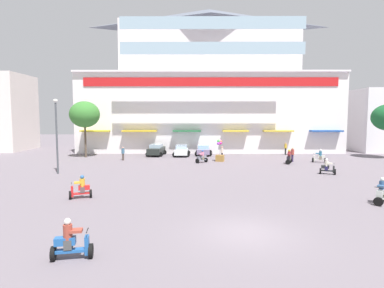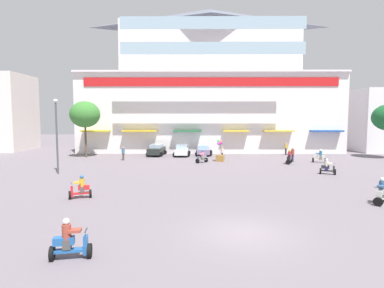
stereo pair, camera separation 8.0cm
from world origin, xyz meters
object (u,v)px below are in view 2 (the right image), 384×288
object	(u,v)px
pedestrian_0	(286,148)
balloon_vendor_cart	(220,153)
scooter_rider_7	(202,157)
streetlamp_near	(57,130)
parked_car_2	(204,150)
scooter_rider_2	(81,189)
pedestrian_1	(222,152)
parked_car_1	(182,150)
pedestrian_2	(293,154)
parked_car_0	(157,150)
scooter_rider_5	(70,242)
scooter_rider_4	(381,193)
scooter_rider_6	(328,168)
plaza_tree_0	(85,115)
scooter_rider_1	(289,158)
pedestrian_3	(123,153)
scooter_rider_0	(320,157)

from	to	relation	value
pedestrian_0	balloon_vendor_cart	size ratio (longest dim) A/B	0.66
scooter_rider_7	streetlamp_near	distance (m)	15.29
parked_car_2	balloon_vendor_cart	distance (m)	6.16
parked_car_2	scooter_rider_2	distance (m)	23.99
pedestrian_1	streetlamp_near	bearing A→B (deg)	-151.11
parked_car_1	pedestrian_1	bearing A→B (deg)	-42.73
scooter_rider_2	pedestrian_2	size ratio (longest dim) A/B	0.91
parked_car_0	scooter_rider_5	xyz separation A→B (m)	(0.51, -30.63, -0.14)
parked_car_1	scooter_rider_2	bearing A→B (deg)	-104.30
pedestrian_0	parked_car_1	bearing A→B (deg)	-175.51
pedestrian_2	balloon_vendor_cart	world-z (taller)	balloon_vendor_cart
parked_car_0	scooter_rider_4	xyz separation A→B (m)	(16.10, -23.21, -0.12)
scooter_rider_6	streetlamp_near	distance (m)	24.52
plaza_tree_0	scooter_rider_1	bearing A→B (deg)	-12.57
pedestrian_2	pedestrian_3	world-z (taller)	pedestrian_2
parked_car_2	scooter_rider_6	xyz separation A→B (m)	(10.69, -13.95, -0.11)
plaza_tree_0	scooter_rider_1	distance (m)	25.19
parked_car_2	scooter_rider_7	bearing A→B (deg)	-93.30
parked_car_0	parked_car_2	distance (m)	6.29
scooter_rider_0	pedestrian_0	bearing A→B (deg)	104.33
parked_car_1	pedestrian_2	world-z (taller)	pedestrian_2
scooter_rider_1	streetlamp_near	bearing A→B (deg)	-164.65
scooter_rider_5	pedestrian_0	size ratio (longest dim) A/B	0.92
scooter_rider_1	scooter_rider_5	distance (m)	27.74
scooter_rider_6	scooter_rider_7	bearing A→B (deg)	147.61
parked_car_1	scooter_rider_7	world-z (taller)	scooter_rider_7
parked_car_2	scooter_rider_1	bearing A→B (deg)	-39.92
parked_car_1	scooter_rider_4	size ratio (longest dim) A/B	2.56
pedestrian_0	scooter_rider_4	bearing A→B (deg)	-92.93
scooter_rider_5	pedestrian_2	bearing A→B (deg)	57.78
parked_car_0	balloon_vendor_cart	distance (m)	9.68
plaza_tree_0	pedestrian_2	size ratio (longest dim) A/B	4.33
scooter_rider_7	streetlamp_near	size ratio (longest dim) A/B	0.22
parked_car_2	pedestrian_1	distance (m)	5.64
pedestrian_0	pedestrian_3	size ratio (longest dim) A/B	1.04
scooter_rider_1	pedestrian_0	xyz separation A→B (m)	(1.93, 8.02, 0.31)
parked_car_2	pedestrian_3	xyz separation A→B (m)	(-9.66, -5.02, 0.20)
scooter_rider_5	balloon_vendor_cart	size ratio (longest dim) A/B	0.61
scooter_rider_6	pedestrian_1	xyz separation A→B (m)	(-8.69, 8.68, 0.39)
plaza_tree_0	pedestrian_3	world-z (taller)	plaza_tree_0
plaza_tree_0	scooter_rider_2	distance (m)	21.77
scooter_rider_0	pedestrian_0	size ratio (longest dim) A/B	0.92
plaza_tree_0	streetlamp_near	world-z (taller)	plaza_tree_0
plaza_tree_0	pedestrian_1	distance (m)	17.84
parked_car_2	scooter_rider_6	distance (m)	17.57
balloon_vendor_cart	parked_car_0	bearing A→B (deg)	145.34
scooter_rider_0	scooter_rider_1	world-z (taller)	scooter_rider_1
scooter_rider_4	scooter_rider_6	bearing A→B (deg)	84.87
scooter_rider_7	balloon_vendor_cart	world-z (taller)	balloon_vendor_cart
plaza_tree_0	parked_car_2	bearing A→B (deg)	8.52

